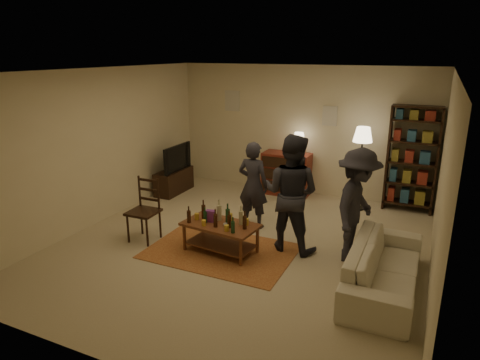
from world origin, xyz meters
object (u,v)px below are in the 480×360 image
Objects in this scene: person_by_sofa at (357,206)px; coffee_table at (220,227)px; bookshelf at (412,158)px; person_right at (291,193)px; tv_stand at (174,175)px; person_left at (253,185)px; floor_lamp at (362,140)px; dining_chair at (145,207)px; sofa at (384,267)px; dresser at (287,173)px.

coffee_table is at bearing 113.81° from person_by_sofa.
bookshelf is (2.45, 3.12, 0.63)m from coffee_table.
coffee_table is 0.65× the size of person_right.
bookshelf is at bearing 11.80° from tv_stand.
tv_stand is 0.58× the size of person_right.
person_right is at bearing 31.22° from coffee_table.
coffee_table is 3.10m from tv_stand.
person_left is 0.90× the size of person_by_sofa.
tv_stand is at bearing 76.23° from person_by_sofa.
person_right is (-0.65, -2.22, -0.46)m from floor_lamp.
bookshelf reaches higher than dining_chair.
coffee_table is at bearing -119.44° from floor_lamp.
floor_lamp is 0.78× the size of sofa.
tv_stand is (-2.24, 2.14, -0.02)m from coffee_table.
floor_lamp is 0.96× the size of person_by_sofa.
sofa is (2.40, -0.06, -0.10)m from coffee_table.
person_left is at bearing -88.63° from dresser.
person_by_sofa is at bearing 16.93° from coffee_table.
coffee_table is 0.78× the size of person_left.
sofa is (2.39, -3.11, -0.17)m from dresser.
dresser reaches higher than sofa.
floor_lamp reaches higher than coffee_table.
person_left is (-2.39, -1.99, -0.27)m from bookshelf.
person_right is at bearing -26.57° from tv_stand.
dresser is at bearing 37.54° from sofa.
person_left is (-2.35, 1.19, 0.46)m from sofa.
sofa is at bearing 162.79° from person_right.
dining_chair is 0.69× the size of person_left.
bookshelf is at bearing -136.60° from person_left.
tv_stand is at bearing -168.20° from bookshelf.
sofa is 1.23× the size of person_by_sofa.
dining_chair is at bearing 108.42° from person_by_sofa.
person_by_sofa is (0.98, 0.02, -0.06)m from person_right.
sofa is (4.64, -2.20, -0.08)m from tv_stand.
bookshelf is 0.97× the size of sofa.
dresser is at bearing -85.02° from person_left.
bookshelf is (4.69, 0.98, 0.65)m from tv_stand.
sofa is at bearing -90.82° from bookshelf.
bookshelf reaches higher than dresser.
tv_stand is at bearing -20.16° from person_left.
bookshelf is at bearing -0.82° from sofa.
dresser is (1.33, 3.13, -0.08)m from dining_chair.
coffee_table is 2.04m from person_by_sofa.
floor_lamp is (1.56, -0.27, 0.89)m from dresser.
person_left is at bearing 80.29° from person_by_sofa.
floor_lamp is 2.29m from person_by_sofa.
person_by_sofa is (1.90, 0.58, 0.44)m from coffee_table.
person_by_sofa is (0.33, -2.20, -0.52)m from floor_lamp.
person_left is at bearing 39.79° from dining_chair.
floor_lamp is (3.81, 0.64, 0.98)m from tv_stand.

